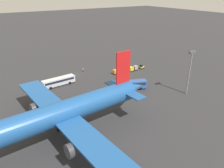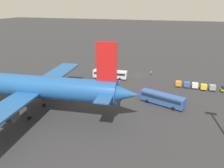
{
  "view_description": "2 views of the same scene",
  "coord_description": "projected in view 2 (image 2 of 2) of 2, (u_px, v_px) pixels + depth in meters",
  "views": [
    {
      "loc": [
        33.68,
        83.82,
        34.9
      ],
      "look_at": [
        -3.8,
        24.78,
        4.1
      ],
      "focal_mm": 35.0,
      "sensor_mm": 36.0,
      "label": 1
    },
    {
      "loc": [
        -14.51,
        82.79,
        27.38
      ],
      "look_at": [
        3.13,
        25.09,
        4.87
      ],
      "focal_mm": 35.0,
      "sensor_mm": 36.0,
      "label": 2
    }
  ],
  "objects": [
    {
      "name": "worker_person",
      "position": [
        151.0,
        73.0,
        87.67
      ],
      "size": [
        0.38,
        0.38,
        1.74
      ],
      "color": "#1E1E2D",
      "rests_on": "ground"
    },
    {
      "name": "ground_plane",
      "position": [
        138.0,
        75.0,
        87.73
      ],
      "size": [
        600.0,
        600.0,
        0.0
      ],
      "primitive_type": "plane",
      "color": "#2D2D30"
    },
    {
      "name": "cargo_cart_grey",
      "position": [
        212.0,
        87.0,
        71.85
      ],
      "size": [
        2.05,
        1.75,
        2.06
      ],
      "rotation": [
        0.0,
        0.0,
        0.04
      ],
      "color": "#38383D",
      "rests_on": "ground"
    },
    {
      "name": "cargo_cart_orange",
      "position": [
        178.0,
        84.0,
        75.34
      ],
      "size": [
        2.05,
        1.75,
        2.06
      ],
      "rotation": [
        0.0,
        0.0,
        0.04
      ],
      "color": "#38383D",
      "rests_on": "ground"
    },
    {
      "name": "airplane",
      "position": [
        28.0,
        86.0,
        55.74
      ],
      "size": [
        57.86,
        49.88,
        19.43
      ],
      "rotation": [
        0.0,
        0.0,
        0.09
      ],
      "color": "#1E5193",
      "rests_on": "ground"
    },
    {
      "name": "shuttle_bus_far",
      "position": [
        162.0,
        98.0,
        61.77
      ],
      "size": [
        13.01,
        7.0,
        3.31
      ],
      "rotation": [
        0.0,
        0.0,
        -0.35
      ],
      "color": "#2D5199",
      "rests_on": "ground"
    },
    {
      "name": "cargo_cart_yellow",
      "position": [
        204.0,
        87.0,
        72.38
      ],
      "size": [
        2.05,
        1.75,
        2.06
      ],
      "rotation": [
        0.0,
        0.0,
        0.04
      ],
      "color": "#38383D",
      "rests_on": "ground"
    },
    {
      "name": "shuttle_bus_near",
      "position": [
        110.0,
        74.0,
        83.43
      ],
      "size": [
        13.17,
        4.05,
        3.11
      ],
      "rotation": [
        0.0,
        0.0,
        0.09
      ],
      "color": "silver",
      "rests_on": "ground"
    },
    {
      "name": "cargo_cart_white",
      "position": [
        195.0,
        85.0,
        73.64
      ],
      "size": [
        2.05,
        1.75,
        2.06
      ],
      "rotation": [
        0.0,
        0.0,
        0.04
      ],
      "color": "#38383D",
      "rests_on": "ground"
    },
    {
      "name": "cargo_cart_blue",
      "position": [
        187.0,
        84.0,
        74.56
      ],
      "size": [
        2.05,
        1.75,
        2.06
      ],
      "rotation": [
        0.0,
        0.0,
        0.04
      ],
      "color": "#38383D",
      "rests_on": "ground"
    },
    {
      "name": "baggage_tug",
      "position": [
        224.0,
        89.0,
        70.93
      ],
      "size": [
        2.59,
        1.98,
        2.1
      ],
      "rotation": [
        0.0,
        0.0,
        0.17
      ],
      "color": "gold",
      "rests_on": "ground"
    }
  ]
}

